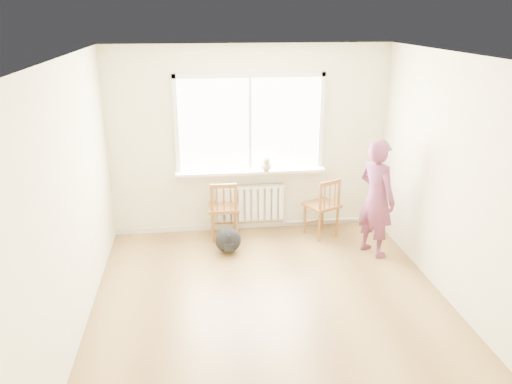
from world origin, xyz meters
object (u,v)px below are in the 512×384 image
object	(u,v)px
person	(376,198)
cat	(266,164)
backpack	(228,240)
chair_left	(224,210)
chair_right	(324,207)

from	to	relation	value
person	cat	world-z (taller)	person
backpack	cat	bearing A→B (deg)	44.82
chair_left	cat	xyz separation A→B (m)	(0.63, 0.15, 0.61)
chair_left	cat	bearing A→B (deg)	-165.39
chair_right	cat	size ratio (longest dim) A/B	2.29
chair_right	backpack	size ratio (longest dim) A/B	2.55
chair_left	cat	size ratio (longest dim) A/B	2.26
cat	chair_left	bearing A→B (deg)	-160.14
chair_right	person	world-z (taller)	person
chair_right	cat	world-z (taller)	cat
chair_left	person	world-z (taller)	person
chair_left	person	bearing A→B (deg)	161.11
chair_right	person	xyz separation A→B (m)	(0.53, -0.61, 0.34)
chair_right	person	bearing A→B (deg)	106.07
person	cat	size ratio (longest dim) A/B	4.08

